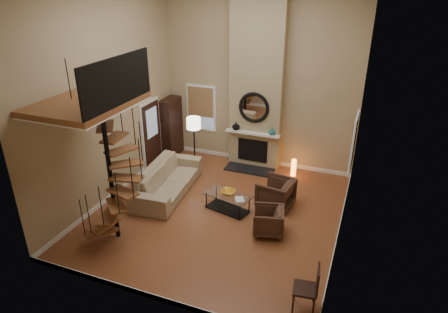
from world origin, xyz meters
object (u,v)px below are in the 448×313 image
at_px(floor_lamp, 194,127).
at_px(hutch, 171,128).
at_px(accent_lamp, 294,168).
at_px(armchair_near, 278,194).
at_px(side_chair, 310,286).
at_px(sofa, 168,179).
at_px(armchair_far, 271,221).
at_px(coffee_table, 228,200).

bearing_deg(floor_lamp, hutch, 146.81).
relative_size(hutch, accent_lamp, 3.63).
distance_m(armchair_near, side_chair, 3.55).
bearing_deg(hutch, sofa, -64.55).
bearing_deg(armchair_far, accent_lamp, 169.06).
relative_size(coffee_table, side_chair, 1.40).
bearing_deg(hutch, armchair_near, -24.77).
bearing_deg(armchair_far, hutch, -140.19).
relative_size(armchair_far, coffee_table, 0.54).
distance_m(coffee_table, floor_lamp, 2.74).
height_order(armchair_near, accent_lamp, armchair_near).
relative_size(hutch, armchair_near, 2.30).
distance_m(floor_lamp, side_chair, 6.21).
relative_size(floor_lamp, side_chair, 1.86).
bearing_deg(side_chair, sofa, 147.18).
bearing_deg(armchair_near, accent_lamp, -171.19).
xyz_separation_m(sofa, coffee_table, (1.88, -0.27, -0.11)).
bearing_deg(coffee_table, armchair_near, 29.58).
relative_size(armchair_near, side_chair, 0.92).
relative_size(armchair_near, coffee_table, 0.66).
xyz_separation_m(sofa, accent_lamp, (3.05, 2.25, -0.15)).
xyz_separation_m(hutch, floor_lamp, (1.22, -0.80, 0.46)).
relative_size(sofa, accent_lamp, 5.05).
bearing_deg(side_chair, armchair_near, 113.19).
bearing_deg(side_chair, accent_lamp, 105.24).
bearing_deg(armchair_near, sofa, -73.91).
height_order(sofa, accent_lamp, sofa).
xyz_separation_m(floor_lamp, accent_lamp, (2.93, 0.75, -1.16)).
relative_size(armchair_near, floor_lamp, 0.50).
height_order(coffee_table, accent_lamp, accent_lamp).
bearing_deg(coffee_table, sofa, 171.70).
bearing_deg(coffee_table, armchair_far, -24.72).
bearing_deg(sofa, accent_lamp, -59.10).
height_order(hutch, side_chair, hutch).
bearing_deg(accent_lamp, armchair_far, -87.28).
bearing_deg(side_chair, floor_lamp, 134.67).
height_order(hutch, armchair_far, hutch).
xyz_separation_m(floor_lamp, side_chair, (4.32, -4.37, -0.89)).
distance_m(armchair_far, coffee_table, 1.45).
bearing_deg(accent_lamp, sofa, -143.63).
distance_m(hutch, armchair_far, 5.38).
distance_m(armchair_far, accent_lamp, 3.14).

